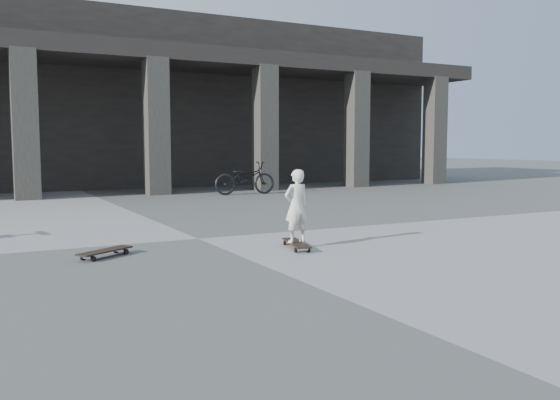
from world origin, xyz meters
name	(u,v)px	position (x,y,z in m)	size (l,w,h in m)	color
ground	(198,239)	(0.00, 0.00, 0.00)	(90.00, 90.00, 0.00)	#51514E
colonnade	(66,101)	(0.00, 13.77, 3.03)	(28.00, 8.82, 6.00)	black
longboard	(296,244)	(0.94, -1.48, 0.07)	(0.42, 0.92, 0.09)	black
skateboard_spare	(105,252)	(-1.60, -0.90, 0.08)	(0.80, 0.62, 0.10)	black
child	(296,206)	(0.94, -1.48, 0.61)	(0.38, 0.25, 1.03)	silver
bicycle	(245,178)	(4.08, 7.29, 0.49)	(0.65, 1.85, 0.97)	black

